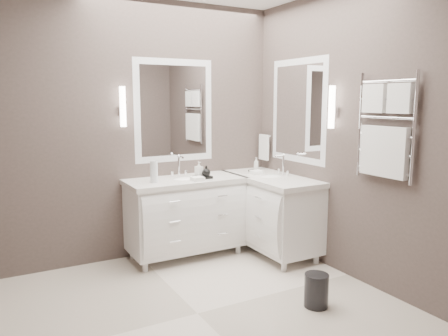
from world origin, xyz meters
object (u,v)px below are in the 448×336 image
vanity_right (271,209)px  towel_ladder (385,133)px  waste_bin (316,290)px  vanity_back (186,212)px

vanity_right → towel_ladder: 1.60m
vanity_right → waste_bin: bearing=-108.7°
towel_ladder → vanity_right: bearing=99.8°
vanity_back → vanity_right: same height
vanity_right → towel_ladder: towel_ladder is taller
vanity_right → towel_ladder: bearing=-80.2°
vanity_back → towel_ladder: size_ratio=1.38×
waste_bin → vanity_back: bearing=105.9°
vanity_right → waste_bin: vanity_right is taller
vanity_back → waste_bin: bearing=-74.1°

